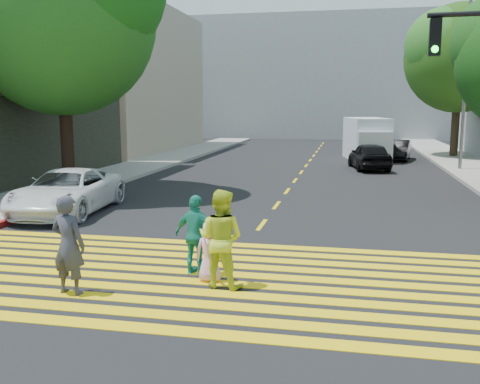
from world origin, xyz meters
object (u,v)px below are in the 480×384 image
(pedestrian_woman, at_px, (221,239))
(white_van, at_px, (367,140))
(dark_car_near, at_px, (369,156))
(silver_car, at_px, (364,144))
(tree_left, at_px, (63,9))
(dark_car_parked, at_px, (398,150))
(pedestrian_child, at_px, (210,251))
(pedestrian_extra, at_px, (196,235))
(pedestrian_man, at_px, (68,245))
(white_sedan, at_px, (67,191))
(tree_right_far, at_px, (461,52))

(pedestrian_woman, height_order, white_van, white_van)
(dark_car_near, bearing_deg, silver_car, -99.66)
(tree_left, relative_size, dark_car_parked, 2.71)
(pedestrian_woman, bearing_deg, silver_car, -85.04)
(pedestrian_child, height_order, pedestrian_extra, pedestrian_extra)
(pedestrian_man, bearing_deg, silver_car, -92.01)
(dark_car_near, xyz_separation_m, silver_car, (-0.04, 10.32, -0.09))
(pedestrian_extra, bearing_deg, dark_car_parked, -88.66)
(pedestrian_extra, relative_size, silver_car, 0.37)
(pedestrian_man, distance_m, pedestrian_woman, 2.65)
(pedestrian_man, height_order, white_sedan, pedestrian_man)
(tree_right_far, bearing_deg, white_van, -154.50)
(pedestrian_child, xyz_separation_m, white_sedan, (-5.94, 5.37, 0.09))
(pedestrian_woman, relative_size, dark_car_near, 0.43)
(dark_car_near, distance_m, dark_car_parked, 5.53)
(pedestrian_extra, xyz_separation_m, silver_car, (3.81, 28.76, -0.17))
(pedestrian_extra, relative_size, white_sedan, 0.33)
(pedestrian_extra, height_order, silver_car, pedestrian_extra)
(pedestrian_man, height_order, white_van, white_van)
(pedestrian_woman, bearing_deg, dark_car_parked, -90.66)
(tree_left, height_order, dark_car_near, tree_left)
(pedestrian_woman, bearing_deg, pedestrian_man, 31.40)
(silver_car, bearing_deg, pedestrian_woman, 74.33)
(tree_right_far, height_order, white_sedan, tree_right_far)
(pedestrian_man, relative_size, white_van, 0.31)
(dark_car_near, height_order, silver_car, dark_car_near)
(tree_right_far, xyz_separation_m, white_van, (-5.45, -2.60, -5.26))
(tree_right_far, xyz_separation_m, dark_car_near, (-5.44, -7.33, -5.75))
(dark_car_near, bearing_deg, pedestrian_child, 69.58)
(pedestrian_woman, xyz_separation_m, dark_car_near, (3.22, 19.02, -0.19))
(tree_right_far, relative_size, dark_car_near, 2.32)
(white_van, bearing_deg, tree_right_far, 16.10)
(white_sedan, height_order, white_van, white_van)
(pedestrian_woman, relative_size, dark_car_parked, 0.49)
(pedestrian_woman, xyz_separation_m, pedestrian_extra, (-0.63, 0.58, -0.11))
(tree_left, distance_m, white_van, 19.21)
(pedestrian_woman, height_order, pedestrian_extra, pedestrian_woman)
(pedestrian_man, bearing_deg, pedestrian_child, -143.93)
(pedestrian_extra, height_order, dark_car_parked, pedestrian_extra)
(silver_car, bearing_deg, dark_car_near, 80.76)
(tree_left, relative_size, pedestrian_child, 8.63)
(tree_left, height_order, white_sedan, tree_left)
(tree_left, bearing_deg, dark_car_parked, 49.01)
(pedestrian_man, bearing_deg, white_van, -94.43)
(tree_left, xyz_separation_m, tree_right_far, (16.69, 17.18, -0.23))
(white_sedan, height_order, dark_car_near, dark_car_near)
(tree_right_far, bearing_deg, dark_car_near, -126.62)
(pedestrian_man, bearing_deg, dark_car_near, -97.39)
(pedestrian_man, distance_m, dark_car_parked, 26.26)
(dark_car_near, bearing_deg, white_van, -99.83)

